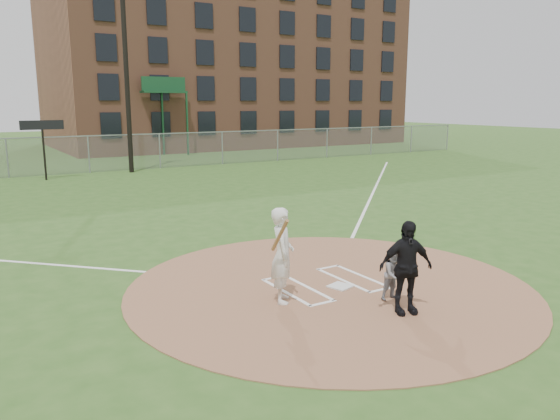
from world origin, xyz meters
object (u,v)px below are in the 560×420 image
home_plate (340,286)px  batter_at_plate (282,255)px  catcher (394,274)px  umpire (406,267)px

home_plate → batter_at_plate: bearing=-177.0°
catcher → umpire: bearing=-112.8°
home_plate → catcher: size_ratio=0.41×
catcher → batter_at_plate: size_ratio=0.56×
home_plate → batter_at_plate: (-1.46, -0.08, 0.91)m
home_plate → catcher: catcher is taller
umpire → batter_at_plate: 2.29m
umpire → batter_at_plate: batter_at_plate is taller
home_plate → catcher: bearing=-68.6°
catcher → batter_at_plate: 2.20m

